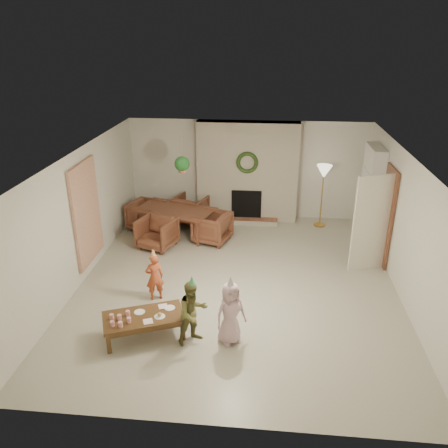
# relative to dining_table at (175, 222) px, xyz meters

# --- Properties ---
(floor) EXTENTS (7.00, 7.00, 0.00)m
(floor) POSITION_rel_dining_table_xyz_m (1.65, -2.12, -0.32)
(floor) COLOR #B7B29E
(floor) RESTS_ON ground
(ceiling) EXTENTS (7.00, 7.00, 0.00)m
(ceiling) POSITION_rel_dining_table_xyz_m (1.65, -2.12, 2.18)
(ceiling) COLOR white
(ceiling) RESTS_ON wall_back
(wall_back) EXTENTS (7.00, 0.00, 7.00)m
(wall_back) POSITION_rel_dining_table_xyz_m (1.65, 1.38, 0.93)
(wall_back) COLOR silver
(wall_back) RESTS_ON floor
(wall_front) EXTENTS (7.00, 0.00, 7.00)m
(wall_front) POSITION_rel_dining_table_xyz_m (1.65, -5.62, 0.93)
(wall_front) COLOR silver
(wall_front) RESTS_ON floor
(wall_left) EXTENTS (0.00, 7.00, 7.00)m
(wall_left) POSITION_rel_dining_table_xyz_m (-1.35, -2.12, 0.93)
(wall_left) COLOR silver
(wall_left) RESTS_ON floor
(wall_right) EXTENTS (0.00, 7.00, 7.00)m
(wall_right) POSITION_rel_dining_table_xyz_m (4.65, -2.12, 0.93)
(wall_right) COLOR silver
(wall_right) RESTS_ON floor
(fireplace_mass) EXTENTS (2.50, 0.40, 2.50)m
(fireplace_mass) POSITION_rel_dining_table_xyz_m (1.65, 1.18, 0.93)
(fireplace_mass) COLOR #55161A
(fireplace_mass) RESTS_ON floor
(fireplace_hearth) EXTENTS (1.60, 0.30, 0.12)m
(fireplace_hearth) POSITION_rel_dining_table_xyz_m (1.65, 0.83, -0.26)
(fireplace_hearth) COLOR brown
(fireplace_hearth) RESTS_ON floor
(fireplace_firebox) EXTENTS (0.75, 0.12, 0.75)m
(fireplace_firebox) POSITION_rel_dining_table_xyz_m (1.65, 1.00, 0.13)
(fireplace_firebox) COLOR black
(fireplace_firebox) RESTS_ON floor
(fireplace_wreath) EXTENTS (0.54, 0.10, 0.54)m
(fireplace_wreath) POSITION_rel_dining_table_xyz_m (1.65, 0.95, 1.23)
(fireplace_wreath) COLOR #213E17
(fireplace_wreath) RESTS_ON fireplace_mass
(floor_lamp_base) EXTENTS (0.29, 0.29, 0.03)m
(floor_lamp_base) POSITION_rel_dining_table_xyz_m (3.50, 0.88, -0.30)
(floor_lamp_base) COLOR gold
(floor_lamp_base) RESTS_ON floor
(floor_lamp_post) EXTENTS (0.03, 0.03, 1.40)m
(floor_lamp_post) POSITION_rel_dining_table_xyz_m (3.50, 0.88, 0.41)
(floor_lamp_post) COLOR gold
(floor_lamp_post) RESTS_ON floor
(floor_lamp_shade) EXTENTS (0.37, 0.37, 0.31)m
(floor_lamp_shade) POSITION_rel_dining_table_xyz_m (3.50, 0.88, 1.08)
(floor_lamp_shade) COLOR beige
(floor_lamp_shade) RESTS_ON floor_lamp_post
(bookshelf_carcass) EXTENTS (0.30, 1.00, 2.20)m
(bookshelf_carcass) POSITION_rel_dining_table_xyz_m (4.49, 0.18, 0.78)
(bookshelf_carcass) COLOR white
(bookshelf_carcass) RESTS_ON floor
(bookshelf_shelf_a) EXTENTS (0.30, 0.92, 0.03)m
(bookshelf_shelf_a) POSITION_rel_dining_table_xyz_m (4.47, 0.18, 0.13)
(bookshelf_shelf_a) COLOR white
(bookshelf_shelf_a) RESTS_ON bookshelf_carcass
(bookshelf_shelf_b) EXTENTS (0.30, 0.92, 0.03)m
(bookshelf_shelf_b) POSITION_rel_dining_table_xyz_m (4.47, 0.18, 0.53)
(bookshelf_shelf_b) COLOR white
(bookshelf_shelf_b) RESTS_ON bookshelf_carcass
(bookshelf_shelf_c) EXTENTS (0.30, 0.92, 0.03)m
(bookshelf_shelf_c) POSITION_rel_dining_table_xyz_m (4.47, 0.18, 0.93)
(bookshelf_shelf_c) COLOR white
(bookshelf_shelf_c) RESTS_ON bookshelf_carcass
(bookshelf_shelf_d) EXTENTS (0.30, 0.92, 0.03)m
(bookshelf_shelf_d) POSITION_rel_dining_table_xyz_m (4.47, 0.18, 1.33)
(bookshelf_shelf_d) COLOR white
(bookshelf_shelf_d) RESTS_ON bookshelf_carcass
(books_row_lower) EXTENTS (0.20, 0.40, 0.24)m
(books_row_lower) POSITION_rel_dining_table_xyz_m (4.45, 0.03, 0.27)
(books_row_lower) COLOR maroon
(books_row_lower) RESTS_ON bookshelf_shelf_a
(books_row_mid) EXTENTS (0.20, 0.44, 0.24)m
(books_row_mid) POSITION_rel_dining_table_xyz_m (4.45, 0.23, 0.67)
(books_row_mid) COLOR #274390
(books_row_mid) RESTS_ON bookshelf_shelf_b
(books_row_upper) EXTENTS (0.20, 0.36, 0.22)m
(books_row_upper) POSITION_rel_dining_table_xyz_m (4.45, 0.08, 1.06)
(books_row_upper) COLOR #B47D26
(books_row_upper) RESTS_ON bookshelf_shelf_c
(door_frame) EXTENTS (0.05, 0.86, 2.04)m
(door_frame) POSITION_rel_dining_table_xyz_m (4.61, -0.92, 0.70)
(door_frame) COLOR brown
(door_frame) RESTS_ON floor
(door_leaf) EXTENTS (0.77, 0.32, 2.00)m
(door_leaf) POSITION_rel_dining_table_xyz_m (4.23, -1.30, 0.68)
(door_leaf) COLOR beige
(door_leaf) RESTS_ON floor
(curtain_panel) EXTENTS (0.06, 1.20, 2.00)m
(curtain_panel) POSITION_rel_dining_table_xyz_m (-1.31, -1.92, 0.93)
(curtain_panel) COLOR beige
(curtain_panel) RESTS_ON wall_left
(dining_table) EXTENTS (2.02, 1.53, 0.63)m
(dining_table) POSITION_rel_dining_table_xyz_m (0.00, 0.00, 0.00)
(dining_table) COLOR brown
(dining_table) RESTS_ON floor
(dining_chair_near) EXTENTS (0.95, 0.97, 0.70)m
(dining_chair_near) POSITION_rel_dining_table_xyz_m (-0.25, -0.75, 0.03)
(dining_chair_near) COLOR brown
(dining_chair_near) RESTS_ON floor
(dining_chair_far) EXTENTS (0.95, 0.97, 0.70)m
(dining_chair_far) POSITION_rel_dining_table_xyz_m (0.25, 0.75, 0.03)
(dining_chair_far) COLOR brown
(dining_chair_far) RESTS_ON floor
(dining_chair_left) EXTENTS (0.97, 0.95, 0.70)m
(dining_chair_left) POSITION_rel_dining_table_xyz_m (-0.75, 0.25, 0.03)
(dining_chair_left) COLOR brown
(dining_chair_left) RESTS_ON floor
(dining_chair_right) EXTENTS (0.97, 0.95, 0.70)m
(dining_chair_right) POSITION_rel_dining_table_xyz_m (0.94, -0.32, 0.03)
(dining_chair_right) COLOR brown
(dining_chair_right) RESTS_ON floor
(hanging_plant_cord) EXTENTS (0.01, 0.01, 0.70)m
(hanging_plant_cord) POSITION_rel_dining_table_xyz_m (0.35, -0.62, 1.83)
(hanging_plant_cord) COLOR tan
(hanging_plant_cord) RESTS_ON ceiling
(hanging_plant_pot) EXTENTS (0.16, 0.16, 0.12)m
(hanging_plant_pot) POSITION_rel_dining_table_xyz_m (0.35, -0.62, 1.48)
(hanging_plant_pot) COLOR brown
(hanging_plant_pot) RESTS_ON hanging_plant_cord
(hanging_plant_foliage) EXTENTS (0.32, 0.32, 0.32)m
(hanging_plant_foliage) POSITION_rel_dining_table_xyz_m (0.35, -0.62, 1.60)
(hanging_plant_foliage) COLOR #194D1E
(hanging_plant_foliage) RESTS_ON hanging_plant_pot
(coffee_table_top) EXTENTS (1.40, 1.05, 0.06)m
(coffee_table_top) POSITION_rel_dining_table_xyz_m (0.30, -3.95, 0.04)
(coffee_table_top) COLOR #53371B
(coffee_table_top) RESTS_ON floor
(coffee_table_apron) EXTENTS (1.27, 0.93, 0.08)m
(coffee_table_apron) POSITION_rel_dining_table_xyz_m (0.30, -3.95, -0.03)
(coffee_table_apron) COLOR #53371B
(coffee_table_apron) RESTS_ON floor
(coffee_leg_fl) EXTENTS (0.09, 0.09, 0.33)m
(coffee_leg_fl) POSITION_rel_dining_table_xyz_m (-0.13, -4.40, -0.15)
(coffee_leg_fl) COLOR #53371B
(coffee_leg_fl) RESTS_ON floor
(coffee_leg_fr) EXTENTS (0.09, 0.09, 0.33)m
(coffee_leg_fr) POSITION_rel_dining_table_xyz_m (0.93, -3.97, -0.15)
(coffee_leg_fr) COLOR #53371B
(coffee_leg_fr) RESTS_ON floor
(coffee_leg_bl) EXTENTS (0.09, 0.09, 0.33)m
(coffee_leg_bl) POSITION_rel_dining_table_xyz_m (-0.32, -3.93, -0.15)
(coffee_leg_bl) COLOR #53371B
(coffee_leg_bl) RESTS_ON floor
(coffee_leg_br) EXTENTS (0.09, 0.09, 0.33)m
(coffee_leg_br) POSITION_rel_dining_table_xyz_m (0.73, -3.50, -0.15)
(coffee_leg_br) COLOR #53371B
(coffee_leg_br) RESTS_ON floor
(cup_a) EXTENTS (0.09, 0.09, 0.09)m
(cup_a) POSITION_rel_dining_table_xyz_m (-0.09, -4.27, 0.11)
(cup_a) COLOR white
(cup_a) RESTS_ON coffee_table_top
(cup_b) EXTENTS (0.09, 0.09, 0.09)m
(cup_b) POSITION_rel_dining_table_xyz_m (-0.16, -4.09, 0.11)
(cup_b) COLOR white
(cup_b) RESTS_ON coffee_table_top
(cup_c) EXTENTS (0.09, 0.09, 0.09)m
(cup_c) POSITION_rel_dining_table_xyz_m (0.04, -4.27, 0.11)
(cup_c) COLOR white
(cup_c) RESTS_ON coffee_table_top
(cup_d) EXTENTS (0.09, 0.09, 0.09)m
(cup_d) POSITION_rel_dining_table_xyz_m (-0.04, -4.09, 0.11)
(cup_d) COLOR white
(cup_d) RESTS_ON coffee_table_top
(cup_e) EXTENTS (0.09, 0.09, 0.09)m
(cup_e) POSITION_rel_dining_table_xyz_m (0.13, -4.15, 0.11)
(cup_e) COLOR white
(cup_e) RESTS_ON coffee_table_top
(cup_f) EXTENTS (0.09, 0.09, 0.09)m
(cup_f) POSITION_rel_dining_table_xyz_m (0.06, -3.97, 0.11)
(cup_f) COLOR white
(cup_f) RESTS_ON coffee_table_top
(plate_a) EXTENTS (0.23, 0.23, 0.01)m
(plate_a) POSITION_rel_dining_table_xyz_m (0.21, -3.86, 0.07)
(plate_a) COLOR white
(plate_a) RESTS_ON coffee_table_top
(plate_b) EXTENTS (0.23, 0.23, 0.01)m
(plate_b) POSITION_rel_dining_table_xyz_m (0.56, -3.95, 0.07)
(plate_b) COLOR white
(plate_b) RESTS_ON coffee_table_top
(plate_c) EXTENTS (0.23, 0.23, 0.01)m
(plate_c) POSITION_rel_dining_table_xyz_m (0.67, -3.70, 0.07)
(plate_c) COLOR white
(plate_c) RESTS_ON coffee_table_top
(food_scoop) EXTENTS (0.09, 0.09, 0.07)m
(food_scoop) POSITION_rel_dining_table_xyz_m (0.56, -3.95, 0.11)
(food_scoop) COLOR tan
(food_scoop) RESTS_ON plate_b
(napkin_left) EXTENTS (0.19, 0.19, 0.01)m
(napkin_left) POSITION_rel_dining_table_xyz_m (0.41, -4.09, 0.07)
(napkin_left) COLOR #FFBBD2
(napkin_left) RESTS_ON coffee_table_top
(napkin_right) EXTENTS (0.19, 0.19, 0.01)m
(napkin_right) POSITION_rel_dining_table_xyz_m (0.55, -3.66, 0.07)
(napkin_right) COLOR #FFBBD2
(napkin_right) RESTS_ON coffee_table_top
(child_red) EXTENTS (0.39, 0.34, 0.90)m
(child_red) POSITION_rel_dining_table_xyz_m (0.22, -2.85, 0.13)
(child_red) COLOR #BB4C28
(child_red) RESTS_ON floor
(party_hat_red) EXTENTS (0.13, 0.13, 0.17)m
(party_hat_red) POSITION_rel_dining_table_xyz_m (0.22, -2.85, 0.62)
(party_hat_red) COLOR gold
(party_hat_red) RESTS_ON child_red
(child_plaid) EXTENTS (0.64, 0.63, 1.05)m
(child_plaid) POSITION_rel_dining_table_xyz_m (1.10, -3.99, 0.21)
(child_plaid) COLOR brown
(child_plaid) RESTS_ON floor
(party_hat_plaid) EXTENTS (0.16, 0.16, 0.17)m
(party_hat_plaid) POSITION_rel_dining_table_xyz_m (1.10, -3.99, 0.77)
(party_hat_plaid) COLOR #449E5B
(party_hat_plaid) RESTS_ON child_plaid
(child_pink) EXTENTS (0.60, 0.55, 1.03)m
(child_pink) POSITION_rel_dining_table_xyz_m (1.67, -3.94, 0.20)
(child_pink) COLOR beige
(child_pink) RESTS_ON floor
(party_hat_pink) EXTENTS (0.18, 0.18, 0.19)m
(party_hat_pink) POSITION_rel_dining_table_xyz_m (1.67, -3.94, 0.76)
(party_hat_pink) COLOR #B7B9BE
(party_hat_pink) RESTS_ON child_pink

